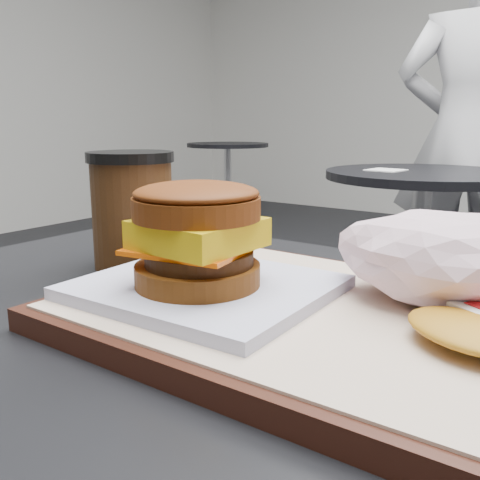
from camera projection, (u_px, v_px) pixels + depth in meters
name	position (u px, v px, depth m)	size (l,w,h in m)	color
serving_tray	(315.00, 317.00, 0.41)	(0.38, 0.28, 0.02)	black
breakfast_sandwich	(200.00, 248.00, 0.42)	(0.19, 0.18, 0.09)	white
crumpled_wrapper	(443.00, 257.00, 0.41)	(0.16, 0.13, 0.07)	white
coffee_cup	(132.00, 206.00, 0.58)	(0.09, 0.09, 0.13)	#391F0D
neighbor_table	(420.00, 225.00, 1.97)	(0.70, 0.70, 0.75)	black
napkin	(386.00, 170.00, 1.94)	(0.12, 0.12, 0.00)	white
patron	(469.00, 137.00, 2.32)	(0.63, 0.41, 1.72)	silver
bg_table_mid	(228.00, 166.00, 4.36)	(0.66, 0.66, 0.75)	black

